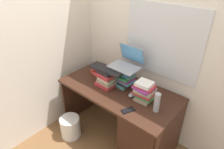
# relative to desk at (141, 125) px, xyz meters

# --- Properties ---
(ground_plane) EXTENTS (6.00, 6.00, 0.00)m
(ground_plane) POSITION_rel_desk_xyz_m (-0.36, 0.03, -0.40)
(ground_plane) COLOR brown
(wall_back) EXTENTS (6.00, 0.06, 2.60)m
(wall_back) POSITION_rel_desk_xyz_m (-0.36, 0.43, 0.90)
(wall_back) COLOR silver
(wall_back) RESTS_ON ground
(wall_left) EXTENTS (0.05, 6.00, 2.60)m
(wall_left) POSITION_rel_desk_xyz_m (-1.22, 0.03, 0.90)
(wall_left) COLOR beige
(wall_left) RESTS_ON ground
(desk) EXTENTS (1.42, 0.71, 0.72)m
(desk) POSITION_rel_desk_xyz_m (0.00, 0.00, 0.00)
(desk) COLOR #381E14
(desk) RESTS_ON ground
(book_stack_tall) EXTENTS (0.26, 0.20, 0.24)m
(book_stack_tall) POSITION_rel_desk_xyz_m (-0.37, 0.13, 0.44)
(book_stack_tall) COLOR teal
(book_stack_tall) RESTS_ON desk
(book_stack_keyboard_riser) EXTENTS (0.25, 0.21, 0.21)m
(book_stack_keyboard_riser) POSITION_rel_desk_xyz_m (-0.53, -0.01, 0.43)
(book_stack_keyboard_riser) COLOR #B22D33
(book_stack_keyboard_riser) RESTS_ON desk
(book_stack_side) EXTENTS (0.23, 0.20, 0.21)m
(book_stack_side) POSITION_rel_desk_xyz_m (-0.03, 0.05, 0.43)
(book_stack_side) COLOR gray
(book_stack_side) RESTS_ON desk
(laptop) EXTENTS (0.34, 0.31, 0.24)m
(laptop) POSITION_rel_desk_xyz_m (-0.37, 0.19, 0.62)
(laptop) COLOR gray
(laptop) RESTS_ON book_stack_tall
(keyboard) EXTENTS (0.43, 0.17, 0.02)m
(keyboard) POSITION_rel_desk_xyz_m (-0.52, -0.01, 0.55)
(keyboard) COLOR black
(keyboard) RESTS_ON book_stack_keyboard_riser
(computer_mouse) EXTENTS (0.06, 0.10, 0.04)m
(computer_mouse) POSITION_rel_desk_xyz_m (-0.16, 0.01, 0.35)
(computer_mouse) COLOR #A5A8AD
(computer_mouse) RESTS_ON desk
(mug) EXTENTS (0.12, 0.08, 0.10)m
(mug) POSITION_rel_desk_xyz_m (-0.85, 0.09, 0.38)
(mug) COLOR #B23F33
(mug) RESTS_ON desk
(water_bottle) EXTENTS (0.06, 0.06, 0.21)m
(water_bottle) POSITION_rel_desk_xyz_m (0.17, -0.03, 0.43)
(water_bottle) COLOR #999EA5
(water_bottle) RESTS_ON desk
(cell_phone) EXTENTS (0.12, 0.15, 0.01)m
(cell_phone) POSITION_rel_desk_xyz_m (-0.05, -0.21, 0.33)
(cell_phone) COLOR black
(cell_phone) RESTS_ON desk
(wastebasket) EXTENTS (0.26, 0.26, 0.29)m
(wastebasket) POSITION_rel_desk_xyz_m (-0.81, -0.41, -0.25)
(wastebasket) COLOR silver
(wastebasket) RESTS_ON ground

